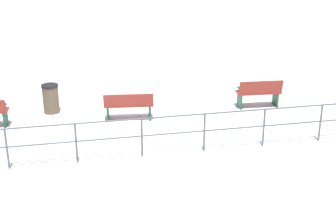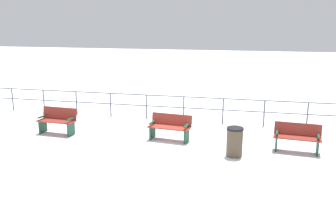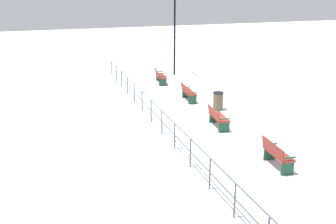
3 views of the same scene
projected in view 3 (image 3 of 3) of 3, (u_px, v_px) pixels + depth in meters
ground_plane at (221, 127)px, 16.66m from camera, size 80.00×80.00×0.00m
bench_second at (277, 154)px, 12.86m from camera, size 0.64×1.39×0.92m
bench_third at (218, 117)px, 16.48m from camera, size 0.73×1.48×0.86m
bench_fourth at (188, 92)px, 20.21m from camera, size 0.65×1.44×0.87m
bench_fifth at (160, 76)px, 23.81m from camera, size 0.80×1.64×0.87m
lamppost_middle at (175, 22)px, 25.04m from camera, size 0.26×1.09×5.21m
waterfront_railing at (162, 118)px, 15.66m from camera, size 0.05×21.96×1.02m
trash_bin at (218, 101)px, 18.81m from camera, size 0.50×0.50×0.88m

